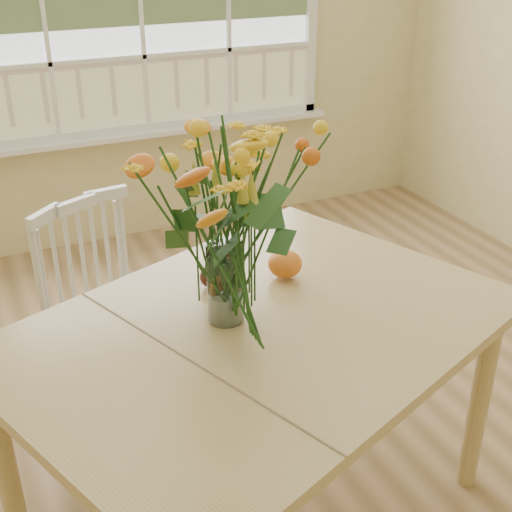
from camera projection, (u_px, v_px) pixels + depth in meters
name	position (u px, v px, depth m)	size (l,w,h in m)	color
floor	(317.00, 438.00, 2.80)	(4.00, 4.50, 0.01)	olive
wall_back	(140.00, 21.00, 4.02)	(4.00, 0.02, 2.70)	beige
dining_table	(259.00, 348.00, 2.12)	(1.80, 1.56, 0.81)	tan
windsor_chair	(103.00, 309.00, 2.69)	(0.57, 0.56, 0.94)	white
flower_vase	(224.00, 206.00, 1.93)	(0.52, 0.52, 0.62)	white
pumpkin	(285.00, 265.00, 2.32)	(0.12, 0.12, 0.09)	#D26318
turkey_figurine	(228.00, 298.00, 2.11)	(0.12, 0.12, 0.12)	#CCB78C
dark_gourd	(211.00, 278.00, 2.26)	(0.13, 0.10, 0.07)	#38160F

